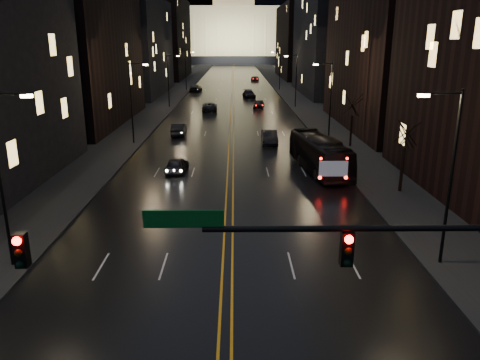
{
  "coord_description": "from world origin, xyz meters",
  "views": [
    {
      "loc": [
        0.4,
        -11.86,
        11.12
      ],
      "look_at": [
        0.69,
        13.99,
        3.44
      ],
      "focal_mm": 35.0,
      "sensor_mm": 36.0,
      "label": 1
    }
  ],
  "objects_px": {
    "oncoming_car_a": "(177,165)",
    "receding_car_a": "(269,137)",
    "traffic_signal": "(431,264)",
    "oncoming_car_b": "(179,129)",
    "bus": "(320,154)"
  },
  "relations": [
    {
      "from": "oncoming_car_a",
      "to": "receding_car_a",
      "type": "bearing_deg",
      "value": -123.22
    },
    {
      "from": "traffic_signal",
      "to": "receding_car_a",
      "type": "height_order",
      "value": "traffic_signal"
    },
    {
      "from": "oncoming_car_a",
      "to": "oncoming_car_b",
      "type": "distance_m",
      "value": 17.1
    },
    {
      "from": "bus",
      "to": "oncoming_car_a",
      "type": "distance_m",
      "value": 12.69
    },
    {
      "from": "bus",
      "to": "oncoming_car_b",
      "type": "height_order",
      "value": "bus"
    },
    {
      "from": "oncoming_car_a",
      "to": "oncoming_car_b",
      "type": "relative_size",
      "value": 0.88
    },
    {
      "from": "bus",
      "to": "receding_car_a",
      "type": "relative_size",
      "value": 2.3
    },
    {
      "from": "oncoming_car_b",
      "to": "receding_car_a",
      "type": "height_order",
      "value": "receding_car_a"
    },
    {
      "from": "oncoming_car_b",
      "to": "oncoming_car_a",
      "type": "bearing_deg",
      "value": 93.92
    },
    {
      "from": "bus",
      "to": "oncoming_car_a",
      "type": "bearing_deg",
      "value": 173.83
    },
    {
      "from": "traffic_signal",
      "to": "oncoming_car_a",
      "type": "xyz_separation_m",
      "value": [
        -10.64,
        28.09,
        -4.42
      ]
    },
    {
      "from": "oncoming_car_a",
      "to": "oncoming_car_b",
      "type": "bearing_deg",
      "value": -79.48
    },
    {
      "from": "oncoming_car_a",
      "to": "receding_car_a",
      "type": "distance_m",
      "value": 14.7
    },
    {
      "from": "bus",
      "to": "receding_car_a",
      "type": "height_order",
      "value": "bus"
    },
    {
      "from": "bus",
      "to": "oncoming_car_b",
      "type": "bearing_deg",
      "value": 123.13
    }
  ]
}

